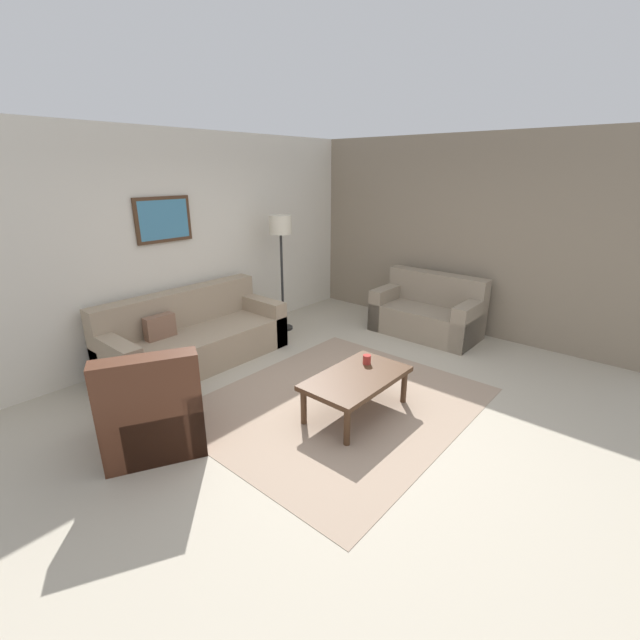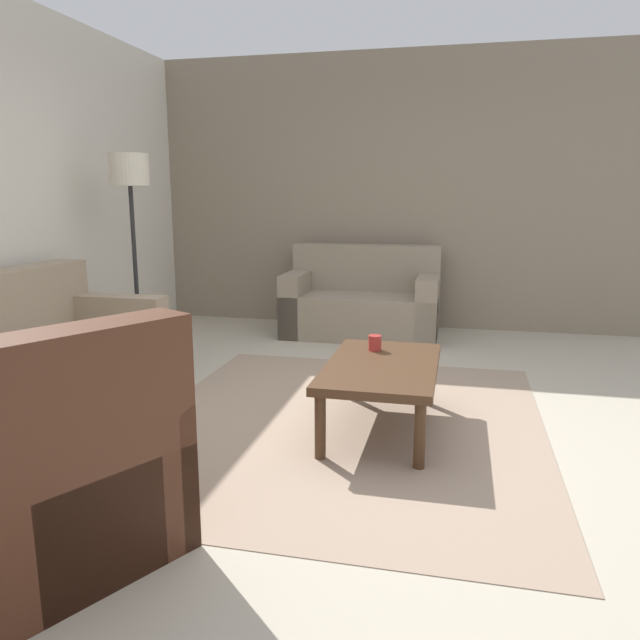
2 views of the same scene
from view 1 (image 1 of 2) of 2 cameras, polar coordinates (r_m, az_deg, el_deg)
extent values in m
plane|color=#B2A893|center=(4.59, 2.53, -10.97)|extent=(8.00, 8.00, 0.00)
cube|color=silver|center=(5.99, -17.44, 9.72)|extent=(6.00, 0.12, 2.80)
cube|color=gray|center=(6.65, 19.25, 10.42)|extent=(0.12, 5.20, 2.80)
cube|color=gray|center=(4.59, 2.53, -10.93)|extent=(2.84, 2.40, 0.01)
cube|color=gray|center=(5.62, -15.89, -3.41)|extent=(2.25, 0.93, 0.42)
cube|color=gray|center=(5.82, -18.01, -0.41)|extent=(2.25, 0.24, 0.88)
cube|color=gray|center=(5.16, -25.45, -5.55)|extent=(0.20, 0.93, 0.62)
cube|color=gray|center=(6.16, -8.11, 0.17)|extent=(0.20, 0.93, 0.62)
cube|color=brown|center=(5.41, -20.55, -0.85)|extent=(0.36, 0.12, 0.28)
cube|color=gray|center=(6.50, 13.86, -0.10)|extent=(0.81, 1.50, 0.42)
cube|color=gray|center=(6.68, 15.14, 2.38)|extent=(0.24, 1.50, 0.88)
cube|color=gray|center=(6.77, 9.06, 1.90)|extent=(0.81, 0.20, 0.62)
cube|color=gray|center=(6.23, 19.21, -0.54)|extent=(0.81, 0.20, 0.62)
cube|color=#4C2819|center=(4.18, -21.21, -12.24)|extent=(1.08, 1.08, 0.44)
cube|color=#4C2819|center=(3.79, -21.58, -11.24)|extent=(0.80, 0.55, 0.95)
cube|color=#4C2819|center=(4.14, -16.87, -10.75)|extent=(0.51, 0.78, 0.60)
cube|color=#4C2819|center=(4.17, -25.81, -11.77)|extent=(0.51, 0.78, 0.60)
cube|color=#4C2819|center=(4.85, -21.39, -7.97)|extent=(0.56, 0.56, 0.40)
cylinder|color=#472D1C|center=(3.89, 3.61, -14.06)|extent=(0.06, 0.06, 0.36)
cylinder|color=#472D1C|center=(4.60, 11.12, -8.71)|extent=(0.06, 0.06, 0.36)
cylinder|color=#472D1C|center=(4.17, -2.19, -11.50)|extent=(0.06, 0.06, 0.36)
cylinder|color=#472D1C|center=(4.84, 5.77, -6.92)|extent=(0.06, 0.06, 0.36)
cube|color=#472D1C|center=(4.26, 4.90, -7.70)|extent=(1.10, 0.64, 0.05)
cylinder|color=#B2332D|center=(4.49, 6.26, -5.25)|extent=(0.08, 0.08, 0.10)
cylinder|color=black|center=(6.62, -4.87, -1.03)|extent=(0.28, 0.28, 0.03)
cylinder|color=#262626|center=(6.40, -5.06, 4.93)|extent=(0.04, 0.04, 1.45)
cylinder|color=beige|center=(6.25, -5.29, 12.54)|extent=(0.32, 0.32, 0.26)
cube|color=#472D1C|center=(5.71, -20.14, 12.45)|extent=(0.73, 0.04, 0.55)
cube|color=teal|center=(5.70, -20.06, 12.45)|extent=(0.65, 0.01, 0.47)
camera|label=2|loc=(2.04, -53.29, -16.82)|focal=34.08mm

